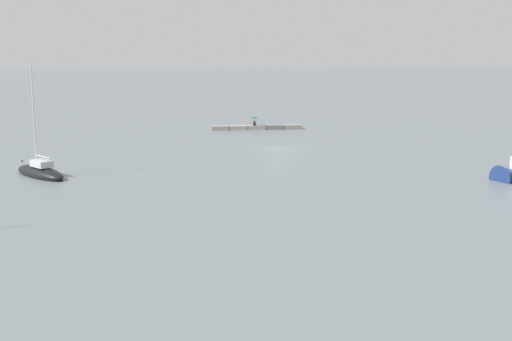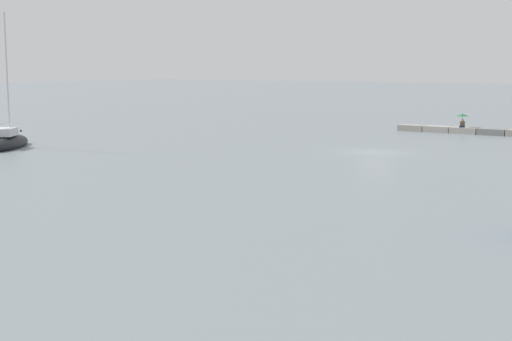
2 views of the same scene
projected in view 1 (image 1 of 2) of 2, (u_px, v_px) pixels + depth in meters
ground_plane at (278, 149)px, 76.65m from camera, size 500.00×500.00×0.00m
seawall_pier at (256, 127)px, 94.15m from camera, size 12.37×1.49×0.55m
person_seated_brown_left at (254, 124)px, 94.01m from camera, size 0.46×0.65×0.73m
umbrella_open_green at (254, 117)px, 93.88m from camera, size 1.11×1.11×1.25m
sailboat_black_near at (40, 172)px, 61.00m from camera, size 6.06×7.11×10.20m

